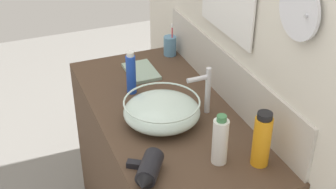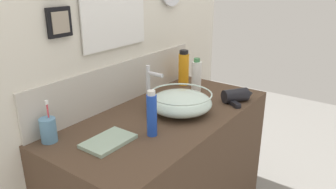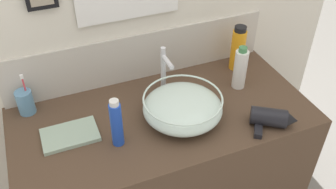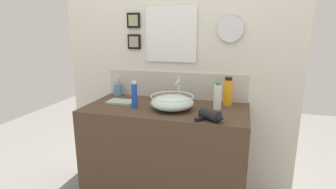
{
  "view_description": "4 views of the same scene",
  "coord_description": "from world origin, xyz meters",
  "px_view_note": "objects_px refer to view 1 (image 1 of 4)",
  "views": [
    {
      "loc": [
        1.58,
        -0.63,
        1.96
      ],
      "look_at": [
        0.02,
        0.0,
        0.95
      ],
      "focal_mm": 50.0,
      "sensor_mm": 36.0,
      "label": 1
    },
    {
      "loc": [
        -1.22,
        -0.9,
        1.51
      ],
      "look_at": [
        0.02,
        0.0,
        0.95
      ],
      "focal_mm": 35.0,
      "sensor_mm": 36.0,
      "label": 2
    },
    {
      "loc": [
        -0.42,
        -1.08,
        1.87
      ],
      "look_at": [
        0.02,
        0.0,
        0.95
      ],
      "focal_mm": 40.0,
      "sensor_mm": 36.0,
      "label": 3
    },
    {
      "loc": [
        0.55,
        -1.84,
        1.42
      ],
      "look_at": [
        0.02,
        0.0,
        0.95
      ],
      "focal_mm": 28.0,
      "sensor_mm": 36.0,
      "label": 4
    }
  ],
  "objects_px": {
    "glass_bowl_sink": "(162,111)",
    "hand_towel": "(141,71)",
    "faucet": "(205,88)",
    "hair_drier": "(148,170)",
    "soap_dispenser": "(131,73)",
    "spray_bottle": "(220,141)",
    "toothbrush_cup": "(170,46)",
    "lotion_bottle": "(262,140)"
  },
  "relations": [
    {
      "from": "spray_bottle",
      "to": "hair_drier",
      "type": "bearing_deg",
      "value": -92.38
    },
    {
      "from": "toothbrush_cup",
      "to": "hand_towel",
      "type": "distance_m",
      "value": 0.25
    },
    {
      "from": "soap_dispenser",
      "to": "hand_towel",
      "type": "relative_size",
      "value": 0.97
    },
    {
      "from": "glass_bowl_sink",
      "to": "spray_bottle",
      "type": "distance_m",
      "value": 0.34
    },
    {
      "from": "faucet",
      "to": "soap_dispenser",
      "type": "relative_size",
      "value": 1.04
    },
    {
      "from": "hair_drier",
      "to": "lotion_bottle",
      "type": "xyz_separation_m",
      "value": [
        0.08,
        0.41,
        0.07
      ]
    },
    {
      "from": "glass_bowl_sink",
      "to": "faucet",
      "type": "xyz_separation_m",
      "value": [
        -0.0,
        0.2,
        0.07
      ]
    },
    {
      "from": "faucet",
      "to": "toothbrush_cup",
      "type": "xyz_separation_m",
      "value": [
        -0.58,
        0.08,
        -0.07
      ]
    },
    {
      "from": "lotion_bottle",
      "to": "hand_towel",
      "type": "height_order",
      "value": "lotion_bottle"
    },
    {
      "from": "faucet",
      "to": "toothbrush_cup",
      "type": "bearing_deg",
      "value": 172.49
    },
    {
      "from": "faucet",
      "to": "spray_bottle",
      "type": "distance_m",
      "value": 0.34
    },
    {
      "from": "toothbrush_cup",
      "to": "spray_bottle",
      "type": "xyz_separation_m",
      "value": [
        0.9,
        -0.17,
        0.04
      ]
    },
    {
      "from": "glass_bowl_sink",
      "to": "lotion_bottle",
      "type": "distance_m",
      "value": 0.45
    },
    {
      "from": "glass_bowl_sink",
      "to": "lotion_bottle",
      "type": "height_order",
      "value": "lotion_bottle"
    },
    {
      "from": "toothbrush_cup",
      "to": "hair_drier",
      "type": "bearing_deg",
      "value": -26.68
    },
    {
      "from": "toothbrush_cup",
      "to": "hand_towel",
      "type": "relative_size",
      "value": 0.85
    },
    {
      "from": "toothbrush_cup",
      "to": "glass_bowl_sink",
      "type": "bearing_deg",
      "value": -25.25
    },
    {
      "from": "glass_bowl_sink",
      "to": "lotion_bottle",
      "type": "relative_size",
      "value": 1.45
    },
    {
      "from": "glass_bowl_sink",
      "to": "toothbrush_cup",
      "type": "height_order",
      "value": "toothbrush_cup"
    },
    {
      "from": "spray_bottle",
      "to": "hand_towel",
      "type": "relative_size",
      "value": 0.95
    },
    {
      "from": "glass_bowl_sink",
      "to": "soap_dispenser",
      "type": "xyz_separation_m",
      "value": [
        -0.28,
        -0.04,
        0.04
      ]
    },
    {
      "from": "glass_bowl_sink",
      "to": "hair_drier",
      "type": "height_order",
      "value": "glass_bowl_sink"
    },
    {
      "from": "soap_dispenser",
      "to": "spray_bottle",
      "type": "bearing_deg",
      "value": 13.25
    },
    {
      "from": "soap_dispenser",
      "to": "lotion_bottle",
      "type": "bearing_deg",
      "value": 22.42
    },
    {
      "from": "toothbrush_cup",
      "to": "hand_towel",
      "type": "bearing_deg",
      "value": -57.31
    },
    {
      "from": "glass_bowl_sink",
      "to": "hand_towel",
      "type": "distance_m",
      "value": 0.45
    },
    {
      "from": "lotion_bottle",
      "to": "toothbrush_cup",
      "type": "bearing_deg",
      "value": 177.72
    },
    {
      "from": "toothbrush_cup",
      "to": "lotion_bottle",
      "type": "relative_size",
      "value": 0.82
    },
    {
      "from": "glass_bowl_sink",
      "to": "hair_drier",
      "type": "relative_size",
      "value": 1.56
    },
    {
      "from": "soap_dispenser",
      "to": "spray_bottle",
      "type": "xyz_separation_m",
      "value": [
        0.6,
        0.14,
        -0.0
      ]
    },
    {
      "from": "soap_dispenser",
      "to": "spray_bottle",
      "type": "relative_size",
      "value": 1.01
    },
    {
      "from": "soap_dispenser",
      "to": "glass_bowl_sink",
      "type": "bearing_deg",
      "value": 8.09
    },
    {
      "from": "spray_bottle",
      "to": "toothbrush_cup",
      "type": "bearing_deg",
      "value": 169.19
    },
    {
      "from": "glass_bowl_sink",
      "to": "faucet",
      "type": "distance_m",
      "value": 0.21
    },
    {
      "from": "toothbrush_cup",
      "to": "soap_dispenser",
      "type": "relative_size",
      "value": 0.88
    },
    {
      "from": "spray_bottle",
      "to": "hand_towel",
      "type": "height_order",
      "value": "spray_bottle"
    },
    {
      "from": "hair_drier",
      "to": "soap_dispenser",
      "type": "bearing_deg",
      "value": 167.28
    },
    {
      "from": "hair_drier",
      "to": "lotion_bottle",
      "type": "relative_size",
      "value": 0.93
    },
    {
      "from": "faucet",
      "to": "hair_drier",
      "type": "distance_m",
      "value": 0.49
    },
    {
      "from": "faucet",
      "to": "soap_dispenser",
      "type": "bearing_deg",
      "value": -139.86
    },
    {
      "from": "hair_drier",
      "to": "spray_bottle",
      "type": "distance_m",
      "value": 0.28
    },
    {
      "from": "soap_dispenser",
      "to": "spray_bottle",
      "type": "distance_m",
      "value": 0.62
    }
  ]
}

